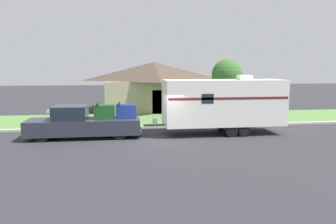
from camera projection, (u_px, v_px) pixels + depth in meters
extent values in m
plane|color=#2D2D33|center=(162.00, 140.00, 18.37)|extent=(120.00, 120.00, 0.00)
cube|color=beige|center=(155.00, 127.00, 22.03)|extent=(80.00, 0.30, 0.14)
cube|color=#568442|center=(150.00, 119.00, 25.62)|extent=(80.00, 7.00, 0.03)
cube|color=gray|center=(154.00, 95.00, 31.78)|extent=(9.07, 7.18, 2.81)
pyramid|color=#4C3D33|center=(154.00, 71.00, 31.47)|extent=(9.79, 7.75, 1.74)
cube|color=#4C3828|center=(158.00, 102.00, 28.33)|extent=(1.00, 0.06, 2.10)
cylinder|color=black|center=(42.00, 134.00, 17.79)|extent=(0.85, 0.28, 0.85)
cylinder|color=black|center=(48.00, 129.00, 19.44)|extent=(0.85, 0.28, 0.85)
cylinder|color=black|center=(120.00, 132.00, 18.38)|extent=(0.85, 0.28, 0.85)
cylinder|color=black|center=(120.00, 127.00, 20.03)|extent=(0.85, 0.28, 0.85)
cube|color=#282D38|center=(59.00, 127.00, 18.69)|extent=(3.59, 2.05, 0.85)
cube|color=#19232D|center=(70.00, 113.00, 18.67)|extent=(1.87, 1.88, 0.79)
cube|color=#282D38|center=(115.00, 126.00, 19.14)|extent=(2.77, 2.05, 0.85)
cube|color=#333333|center=(140.00, 130.00, 19.38)|extent=(0.12, 1.84, 0.20)
cube|color=#194C1E|center=(105.00, 112.00, 18.94)|extent=(1.15, 0.86, 0.80)
cube|color=black|center=(98.00, 104.00, 18.83)|extent=(0.10, 0.95, 0.08)
cube|color=navy|center=(126.00, 111.00, 19.11)|extent=(1.15, 0.86, 0.80)
cube|color=black|center=(119.00, 103.00, 19.00)|extent=(0.10, 0.95, 0.08)
cylinder|color=black|center=(232.00, 131.00, 19.08)|extent=(0.69, 0.22, 0.69)
cylinder|color=black|center=(221.00, 125.00, 21.16)|extent=(0.69, 0.22, 0.69)
cylinder|color=black|center=(244.00, 131.00, 19.19)|extent=(0.69, 0.22, 0.69)
cylinder|color=black|center=(232.00, 125.00, 21.27)|extent=(0.69, 0.22, 0.69)
cube|color=silver|center=(223.00, 102.00, 19.88)|extent=(7.24, 2.40, 2.72)
cube|color=#5B1E1E|center=(230.00, 98.00, 18.65)|extent=(7.10, 0.01, 0.14)
cube|color=#383838|center=(154.00, 125.00, 19.46)|extent=(1.25, 0.12, 0.10)
cylinder|color=silver|center=(155.00, 121.00, 19.44)|extent=(0.28, 0.28, 0.36)
cube|color=silver|center=(245.00, 77.00, 19.86)|extent=(0.80, 0.68, 0.28)
cube|color=#19232D|center=(208.00, 99.00, 18.46)|extent=(0.70, 0.01, 0.56)
cylinder|color=brown|center=(51.00, 120.00, 21.89)|extent=(0.09, 0.09, 1.02)
cube|color=#B2B2B2|center=(50.00, 111.00, 21.81)|extent=(0.48, 0.20, 0.22)
cylinder|color=brown|center=(226.00, 102.00, 26.74)|extent=(0.24, 0.24, 2.55)
sphere|color=#38662D|center=(227.00, 75.00, 26.44)|extent=(2.46, 2.46, 2.46)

